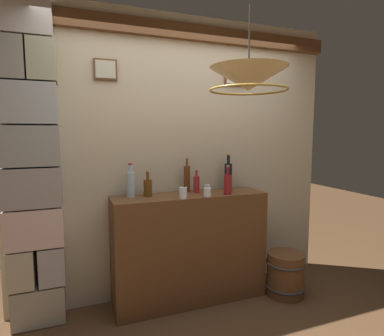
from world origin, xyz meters
TOP-DOWN VIEW (x-y plane):
  - panelled_rear_partition at (-0.00, 1.10)m, footprint 3.18×0.15m
  - stone_pillar at (-1.30, 0.97)m, footprint 0.44×0.30m
  - bar_shelf_unit at (0.00, 0.83)m, footprint 1.42×0.38m
  - liquor_bottle_port at (0.02, 0.98)m, footprint 0.06×0.06m
  - liquor_bottle_vermouth at (0.33, 0.72)m, footprint 0.07×0.07m
  - liquor_bottle_tequila at (0.08, 0.88)m, footprint 0.06×0.06m
  - liquor_bottle_gin at (-0.53, 0.92)m, footprint 0.08×0.08m
  - liquor_bottle_rum at (0.45, 0.95)m, footprint 0.08×0.08m
  - liquor_bottle_brandy at (-0.38, 0.88)m, footprint 0.08×0.08m
  - glass_tumbler_rocks at (0.11, 0.68)m, footprint 0.07×0.07m
  - glass_tumbler_highball at (-0.12, 0.68)m, footprint 0.07×0.07m
  - glass_tumbler_shot at (0.18, 0.84)m, footprint 0.06×0.06m
  - pendant_lamp at (0.17, 0.12)m, footprint 0.55×0.55m
  - wooden_barrel at (0.90, 0.58)m, footprint 0.38×0.38m

SIDE VIEW (x-z plane):
  - wooden_barrel at x=0.90m, z-range 0.00..0.42m
  - bar_shelf_unit at x=0.00m, z-range 0.00..1.02m
  - glass_tumbler_rocks at x=0.11m, z-range 1.02..1.09m
  - glass_tumbler_shot at x=0.18m, z-range 1.02..1.09m
  - glass_tumbler_highball at x=-0.12m, z-range 1.02..1.11m
  - liquor_bottle_brandy at x=-0.38m, z-range 0.98..1.22m
  - liquor_bottle_tequila at x=0.08m, z-range 0.99..1.21m
  - liquor_bottle_vermouth at x=0.33m, z-range 0.98..1.25m
  - liquor_bottle_gin at x=-0.53m, z-range 0.99..1.28m
  - liquor_bottle_port at x=0.02m, z-range 0.98..1.31m
  - liquor_bottle_rum at x=0.45m, z-range 0.98..1.33m
  - stone_pillar at x=-1.30m, z-range 0.01..2.63m
  - panelled_rear_partition at x=0.00m, z-range 0.07..2.76m
  - pendant_lamp at x=0.17m, z-range 1.66..2.24m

